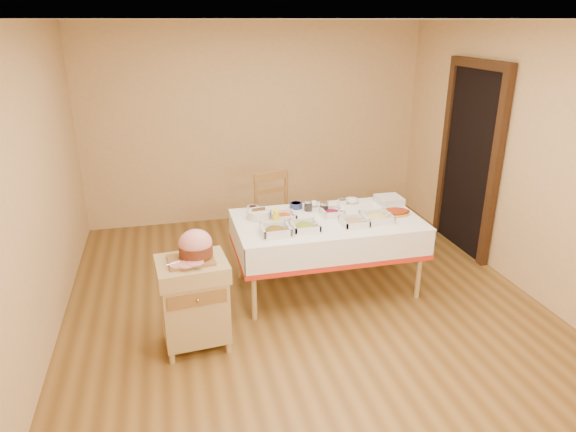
% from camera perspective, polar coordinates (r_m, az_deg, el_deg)
% --- Properties ---
extents(room_shell, '(5.00, 5.00, 5.00)m').
position_cam_1_polar(room_shell, '(4.53, 2.12, 4.36)').
color(room_shell, brown).
rests_on(room_shell, ground).
extents(doorway, '(0.09, 1.10, 2.20)m').
position_cam_1_polar(doorway, '(6.29, 19.57, 6.14)').
color(doorway, black).
rests_on(doorway, ground).
extents(dining_table, '(1.82, 1.02, 0.76)m').
position_cam_1_polar(dining_table, '(5.12, 4.33, -2.01)').
color(dining_table, tan).
rests_on(dining_table, ground).
extents(butcher_cart, '(0.59, 0.51, 0.79)m').
position_cam_1_polar(butcher_cart, '(4.34, -10.40, -9.02)').
color(butcher_cart, tan).
rests_on(butcher_cart, ground).
extents(dining_chair, '(0.55, 0.53, 1.00)m').
position_cam_1_polar(dining_chair, '(5.78, -1.18, -0.08)').
color(dining_chair, olive).
rests_on(dining_chair, ground).
extents(ham_on_board, '(0.38, 0.36, 0.25)m').
position_cam_1_polar(ham_on_board, '(4.17, -10.30, -3.41)').
color(ham_on_board, olive).
rests_on(ham_on_board, butcher_cart).
extents(serving_dish_a, '(0.26, 0.26, 0.11)m').
position_cam_1_polar(serving_dish_a, '(4.68, -1.38, -1.61)').
color(serving_dish_a, silver).
rests_on(serving_dish_a, dining_table).
extents(serving_dish_b, '(0.25, 0.25, 0.10)m').
position_cam_1_polar(serving_dish_b, '(4.78, 1.90, -1.17)').
color(serving_dish_b, silver).
rests_on(serving_dish_b, dining_table).
extents(serving_dish_c, '(0.24, 0.24, 0.10)m').
position_cam_1_polar(serving_dish_c, '(4.93, 7.40, -0.67)').
color(serving_dish_c, silver).
rests_on(serving_dish_c, dining_table).
extents(serving_dish_d, '(0.27, 0.27, 0.10)m').
position_cam_1_polar(serving_dish_d, '(5.07, 9.84, -0.15)').
color(serving_dish_d, silver).
rests_on(serving_dish_d, dining_table).
extents(serving_dish_e, '(0.23, 0.22, 0.11)m').
position_cam_1_polar(serving_dish_e, '(5.01, -0.49, -0.06)').
color(serving_dish_e, silver).
rests_on(serving_dish_e, dining_table).
extents(serving_dish_f, '(0.22, 0.21, 0.10)m').
position_cam_1_polar(serving_dish_f, '(5.15, 4.96, 0.40)').
color(serving_dish_f, silver).
rests_on(serving_dish_f, dining_table).
extents(small_bowl_left, '(0.11, 0.11, 0.05)m').
position_cam_1_polar(small_bowl_left, '(5.26, -3.93, 0.85)').
color(small_bowl_left, silver).
rests_on(small_bowl_left, dining_table).
extents(small_bowl_mid, '(0.13, 0.13, 0.06)m').
position_cam_1_polar(small_bowl_mid, '(5.33, 0.89, 1.22)').
color(small_bowl_mid, navy).
rests_on(small_bowl_mid, dining_table).
extents(small_bowl_right, '(0.10, 0.10, 0.05)m').
position_cam_1_polar(small_bowl_right, '(5.47, 6.06, 1.59)').
color(small_bowl_right, silver).
rests_on(small_bowl_right, dining_table).
extents(bowl_white_imported, '(0.15, 0.15, 0.04)m').
position_cam_1_polar(bowl_white_imported, '(5.40, 2.68, 1.31)').
color(bowl_white_imported, silver).
rests_on(bowl_white_imported, dining_table).
extents(bowl_small_imported, '(0.18, 0.18, 0.04)m').
position_cam_1_polar(bowl_small_imported, '(5.53, 7.10, 1.68)').
color(bowl_small_imported, silver).
rests_on(bowl_small_imported, dining_table).
extents(preserve_jar_left, '(0.09, 0.09, 0.11)m').
position_cam_1_polar(preserve_jar_left, '(5.25, 2.27, 1.12)').
color(preserve_jar_left, silver).
rests_on(preserve_jar_left, dining_table).
extents(preserve_jar_right, '(0.09, 0.09, 0.11)m').
position_cam_1_polar(preserve_jar_right, '(5.20, 4.03, 0.88)').
color(preserve_jar_right, silver).
rests_on(preserve_jar_right, dining_table).
extents(mustard_bottle, '(0.06, 0.06, 0.19)m').
position_cam_1_polar(mustard_bottle, '(4.86, -1.34, -0.11)').
color(mustard_bottle, yellow).
rests_on(mustard_bottle, dining_table).
extents(bread_basket, '(0.22, 0.22, 0.10)m').
position_cam_1_polar(bread_basket, '(5.06, -3.28, 0.20)').
color(bread_basket, silver).
rests_on(bread_basket, dining_table).
extents(plate_stack, '(0.26, 0.26, 0.08)m').
position_cam_1_polar(plate_stack, '(5.56, 11.18, 1.75)').
color(plate_stack, silver).
rests_on(plate_stack, dining_table).
extents(brass_platter, '(0.31, 0.22, 0.04)m').
position_cam_1_polar(brass_platter, '(5.28, 11.83, 0.40)').
color(brass_platter, gold).
rests_on(brass_platter, dining_table).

